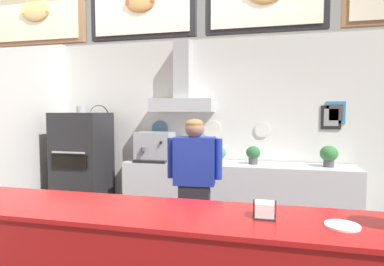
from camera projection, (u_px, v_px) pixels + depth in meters
name	position (u px, v px, depth m)	size (l,w,h in m)	color
back_wall_assembly	(207.00, 123.00, 4.83)	(5.09, 2.86, 2.78)	#9E9E99
back_prep_counter	(236.00, 196.00, 4.58)	(3.23, 0.60, 0.93)	silver
pizza_oven	(83.00, 166.00, 4.90)	(0.74, 0.69, 1.75)	#232326
shop_worker	(195.00, 187.00, 3.46)	(0.59, 0.25, 1.59)	#232328
espresso_machine	(155.00, 147.00, 4.79)	(0.54, 0.46, 0.43)	#A3A5AD
potted_basil	(253.00, 154.00, 4.49)	(0.20, 0.20, 0.25)	#4C4C51
potted_thyme	(329.00, 155.00, 4.26)	(0.23, 0.23, 0.28)	#4C4C51
potted_sage	(188.00, 154.00, 4.71)	(0.13, 0.13, 0.20)	beige
potted_rosemary	(219.00, 154.00, 4.57)	(0.21, 0.21, 0.24)	#9E563D
condiment_plate	(342.00, 226.00, 1.81)	(0.19, 0.19, 0.01)	white
napkin_holder	(265.00, 210.00, 1.96)	(0.14, 0.13, 0.11)	#262628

